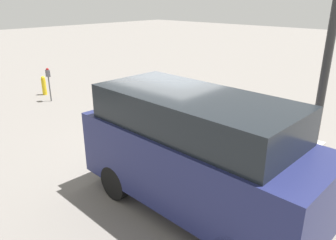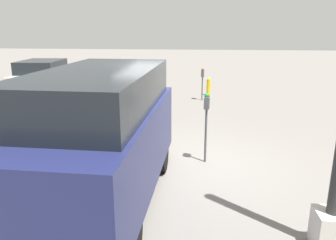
{
  "view_description": "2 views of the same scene",
  "coord_description": "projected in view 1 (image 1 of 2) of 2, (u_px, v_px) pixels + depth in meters",
  "views": [
    {
      "loc": [
        4.91,
        -5.58,
        3.83
      ],
      "look_at": [
        -0.17,
        -0.11,
        1.04
      ],
      "focal_mm": 35.0,
      "sensor_mm": 36.0,
      "label": 1
    },
    {
      "loc": [
        6.64,
        0.29,
        2.93
      ],
      "look_at": [
        0.44,
        -0.34,
        1.17
      ],
      "focal_mm": 35.0,
      "sensor_mm": 36.0,
      "label": 2
    }
  ],
  "objects": [
    {
      "name": "parking_meter_far",
      "position": [
        48.0,
        77.0,
        12.6
      ],
      "size": [
        0.21,
        0.13,
        1.32
      ],
      "rotation": [
        0.0,
        0.0,
        -0.11
      ],
      "color": "#4C4C4C",
      "rests_on": "ground"
    },
    {
      "name": "parked_van",
      "position": [
        196.0,
        151.0,
        5.9
      ],
      "size": [
        4.64,
        1.94,
        2.29
      ],
      "rotation": [
        0.0,
        0.0,
        -0.03
      ],
      "color": "navy",
      "rests_on": "ground"
    },
    {
      "name": "lamp_post",
      "position": [
        322.0,
        92.0,
        7.46
      ],
      "size": [
        0.44,
        0.44,
        5.14
      ],
      "color": "beige",
      "rests_on": "ground"
    },
    {
      "name": "parking_meter_near",
      "position": [
        179.0,
        109.0,
        8.38
      ],
      "size": [
        0.21,
        0.13,
        1.58
      ],
      "rotation": [
        0.0,
        0.0,
        -0.11
      ],
      "color": "#4C4C4C",
      "rests_on": "ground"
    },
    {
      "name": "ground_plane",
      "position": [
        176.0,
        159.0,
        8.3
      ],
      "size": [
        80.0,
        80.0,
        0.0
      ],
      "primitive_type": "plane",
      "color": "slate"
    },
    {
      "name": "fire_hydrant",
      "position": [
        44.0,
        85.0,
        13.67
      ],
      "size": [
        0.18,
        0.18,
        0.79
      ],
      "color": "gold",
      "rests_on": "ground"
    }
  ]
}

